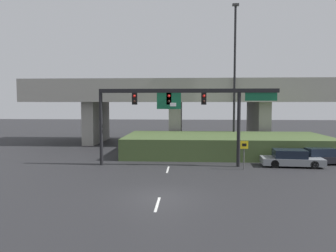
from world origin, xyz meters
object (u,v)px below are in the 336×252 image
speed_limit_sign (244,150)px  highway_light_pole_near (235,74)px  signal_gantry (181,104)px  parked_sedan_mid_right (320,156)px  parked_sedan_near_right (291,159)px

speed_limit_sign → highway_light_pole_near: 13.18m
signal_gantry → highway_light_pole_near: bearing=60.9°
speed_limit_sign → highway_light_pole_near: size_ratio=0.14×
speed_limit_sign → parked_sedan_mid_right: size_ratio=0.50×
highway_light_pole_near → signal_gantry: bearing=-119.1°
speed_limit_sign → highway_light_pole_near: highway_light_pole_near is taller
parked_sedan_near_right → parked_sedan_mid_right: bearing=27.3°
parked_sedan_near_right → parked_sedan_mid_right: size_ratio=1.07×
signal_gantry → speed_limit_sign: bearing=-14.0°
speed_limit_sign → parked_sedan_near_right: 4.40m
highway_light_pole_near → parked_sedan_near_right: size_ratio=3.22×
signal_gantry → highway_light_pole_near: highway_light_pole_near is taller
parked_sedan_mid_right → parked_sedan_near_right: bearing=-165.6°
speed_limit_sign → parked_sedan_near_right: speed_limit_sign is taller
highway_light_pole_near → parked_sedan_mid_right: size_ratio=3.45×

